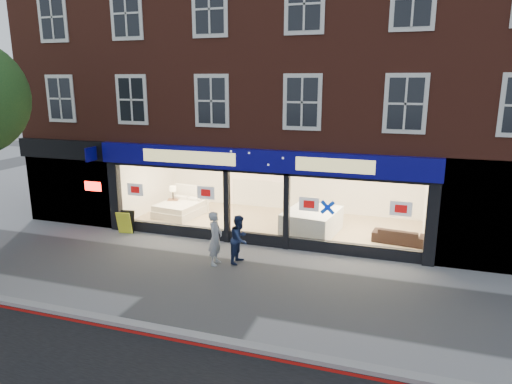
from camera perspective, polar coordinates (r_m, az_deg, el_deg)
The scene contains 12 objects.
ground at distance 13.00m, azimuth -4.29°, elevation -11.02°, with size 120.00×120.00×0.00m, color gray.
kerb_line at distance 10.55m, azimuth -11.07°, elevation -17.55°, with size 60.00×0.10×0.01m, color #8C0A07.
kerb_stone at distance 10.67m, azimuth -10.54°, elevation -16.80°, with size 60.00×0.25×0.12m, color gray.
showroom_floor at distance 17.61m, azimuth 2.27°, elevation -4.08°, with size 11.00×4.50×0.10m, color tan.
building at distance 18.44m, azimuth 3.95°, elevation 17.55°, with size 19.00×8.26×10.30m.
display_bed at distance 18.82m, azimuth -9.35°, elevation -1.95°, with size 1.79×2.10×1.08m.
bedside_table at distance 19.28m, azimuth -10.26°, elevation -1.71°, with size 0.45×0.45×0.55m, color brown.
mattress_stack at distance 16.48m, azimuth 6.99°, elevation -3.70°, with size 1.99×2.37×0.85m.
sofa at distance 16.19m, azimuth 17.42°, elevation -5.24°, with size 1.71×0.67×0.50m, color black.
a_board at distance 17.32m, azimuth -15.98°, elevation -3.65°, with size 0.55×0.35×0.84m, color yellow.
pedestrian_grey at distance 13.85m, azimuth -5.10°, elevation -5.76°, with size 0.60×0.40×1.65m, color #A9ABB0.
pedestrian_blue at distance 13.96m, azimuth -2.06°, elevation -5.90°, with size 0.73×0.57×1.50m, color #1A264A.
Camera 1 is at (4.61, -10.87, 5.44)m, focal length 32.00 mm.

